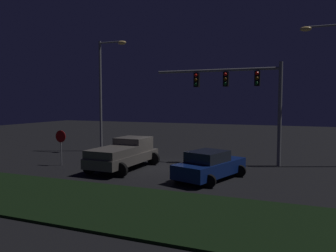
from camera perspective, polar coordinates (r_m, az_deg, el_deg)
name	(u,v)px	position (r m, az deg, el deg)	size (l,w,h in m)	color
ground_plane	(167,166)	(20.85, -0.13, -6.95)	(80.00, 80.00, 0.00)	black
grass_median	(91,202)	(13.89, -13.16, -12.57)	(22.68, 5.15, 0.10)	black
pickup_truck	(125,152)	(20.19, -7.42, -4.48)	(3.01, 5.47, 1.80)	#514C47
car_sedan	(210,165)	(17.40, 7.16, -6.74)	(3.32, 4.74, 1.51)	navy
traffic_signal_gantry	(240,88)	(22.03, 12.35, 6.36)	(8.32, 0.56, 6.50)	slate
street_lamp_left	(105,83)	(27.36, -10.74, 7.23)	(2.49, 0.44, 8.88)	slate
street_lamp_right	(336,77)	(23.06, 26.90, 7.47)	(2.79, 0.44, 8.85)	slate
stop_sign	(61,141)	(22.00, -17.94, -2.45)	(0.76, 0.08, 2.23)	slate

